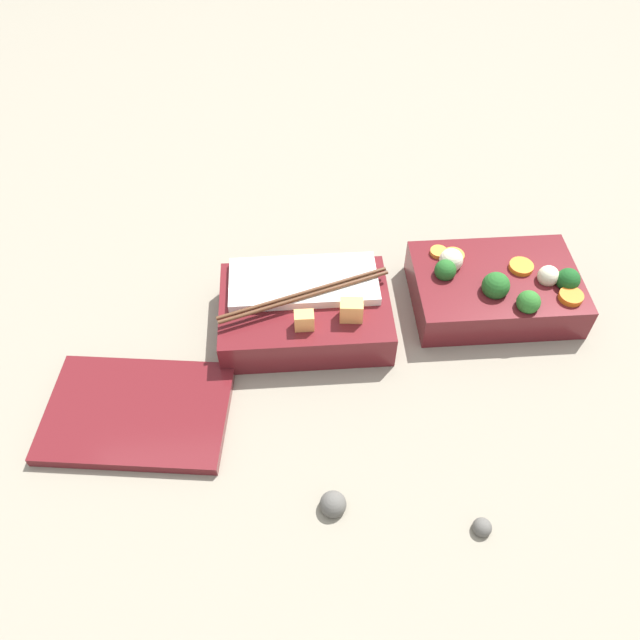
% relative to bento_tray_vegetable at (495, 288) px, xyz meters
% --- Properties ---
extents(ground_plane, '(3.00, 3.00, 0.00)m').
position_rel_bento_tray_vegetable_xyz_m(ground_plane, '(0.14, 0.03, -0.03)').
color(ground_plane, gray).
extents(bento_tray_vegetable, '(0.22, 0.15, 0.08)m').
position_rel_bento_tray_vegetable_xyz_m(bento_tray_vegetable, '(0.00, 0.00, 0.00)').
color(bento_tray_vegetable, maroon).
rests_on(bento_tray_vegetable, ground_plane).
extents(bento_tray_rice, '(0.22, 0.15, 0.08)m').
position_rel_bento_tray_vegetable_xyz_m(bento_tray_rice, '(0.26, 0.03, 0.00)').
color(bento_tray_rice, maroon).
rests_on(bento_tray_rice, ground_plane).
extents(bento_lid, '(0.23, 0.17, 0.01)m').
position_rel_bento_tray_vegetable_xyz_m(bento_lid, '(0.47, 0.15, -0.02)').
color(bento_lid, maroon).
rests_on(bento_lid, ground_plane).
extents(pebble_0, '(0.02, 0.02, 0.02)m').
position_rel_bento_tray_vegetable_xyz_m(pebble_0, '(0.09, 0.32, -0.02)').
color(pebble_0, '#595651').
rests_on(pebble_0, ground_plane).
extents(pebble_2, '(0.03, 0.03, 0.03)m').
position_rel_bento_tray_vegetable_xyz_m(pebble_2, '(0.24, 0.28, -0.02)').
color(pebble_2, '#595651').
rests_on(pebble_2, ground_plane).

